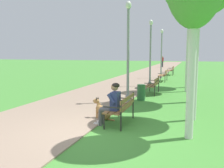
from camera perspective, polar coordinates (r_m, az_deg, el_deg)
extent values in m
plane|color=#478E38|center=(6.35, -4.64, -11.78)|extent=(120.00, 120.00, 0.00)
cube|color=gray|center=(29.90, 10.17, 3.27)|extent=(3.77, 60.00, 0.04)
cube|color=olive|center=(7.21, 0.22, -5.71)|extent=(0.14, 1.50, 0.04)
cube|color=olive|center=(7.16, 1.55, -5.80)|extent=(0.14, 1.50, 0.04)
cube|color=olive|center=(7.11, 2.91, -5.90)|extent=(0.14, 1.50, 0.04)
cube|color=olive|center=(7.05, 3.74, -4.85)|extent=(0.04, 1.50, 0.11)
cube|color=olive|center=(7.02, 3.75, -3.42)|extent=(0.04, 1.50, 0.11)
cylinder|color=#2D2B28|center=(7.91, 1.63, -6.21)|extent=(0.04, 0.04, 0.45)
cylinder|color=#2D2B28|center=(7.74, 5.05, -5.02)|extent=(0.04, 0.04, 0.85)
cube|color=#2D2B28|center=(7.77, 3.06, -3.41)|extent=(0.45, 0.04, 0.03)
cylinder|color=#2D2B28|center=(6.65, -1.90, -8.85)|extent=(0.04, 0.04, 0.45)
cylinder|color=#2D2B28|center=(6.44, 2.13, -7.52)|extent=(0.04, 0.04, 0.85)
cube|color=#2D2B28|center=(6.48, -0.25, -5.57)|extent=(0.45, 0.04, 0.03)
cube|color=olive|center=(12.46, 8.54, -0.25)|extent=(0.14, 1.50, 0.04)
cube|color=olive|center=(12.43, 9.33, -0.29)|extent=(0.14, 1.50, 0.04)
cube|color=olive|center=(12.40, 10.13, -0.32)|extent=(0.14, 1.50, 0.04)
cube|color=olive|center=(12.37, 10.62, 0.30)|extent=(0.04, 1.50, 0.11)
cube|color=olive|center=(12.35, 10.64, 1.13)|extent=(0.04, 1.50, 0.11)
cylinder|color=#2D2B28|center=(13.17, 8.94, -0.84)|extent=(0.04, 0.04, 0.45)
cylinder|color=#2D2B28|center=(13.07, 11.04, -0.07)|extent=(0.04, 0.04, 0.85)
cube|color=#2D2B28|center=(13.08, 9.84, 0.87)|extent=(0.45, 0.04, 0.03)
cylinder|color=#2D2B28|center=(11.82, 7.80, -1.75)|extent=(0.04, 0.04, 0.45)
cylinder|color=#2D2B28|center=(11.71, 10.13, -0.89)|extent=(0.04, 0.04, 0.85)
cube|color=#2D2B28|center=(11.73, 8.80, 0.16)|extent=(0.45, 0.04, 0.03)
cube|color=olive|center=(18.20, 11.30, 2.06)|extent=(0.14, 1.50, 0.04)
cube|color=olive|center=(18.18, 11.85, 2.04)|extent=(0.14, 1.50, 0.04)
cube|color=olive|center=(18.16, 12.40, 2.02)|extent=(0.14, 1.50, 0.04)
cube|color=olive|center=(18.14, 12.74, 2.45)|extent=(0.04, 1.50, 0.11)
cube|color=olive|center=(18.13, 12.76, 3.02)|extent=(0.04, 1.50, 0.11)
cylinder|color=#2D2B28|center=(18.91, 11.48, 1.56)|extent=(0.04, 0.04, 0.45)
cylinder|color=#2D2B28|center=(18.84, 12.95, 2.11)|extent=(0.04, 0.04, 0.85)
cube|color=#2D2B28|center=(18.85, 12.12, 2.77)|extent=(0.45, 0.04, 0.03)
cylinder|color=#2D2B28|center=(17.55, 10.91, 1.14)|extent=(0.04, 0.04, 0.45)
cylinder|color=#2D2B28|center=(17.47, 12.49, 1.73)|extent=(0.04, 0.04, 0.85)
cube|color=#2D2B28|center=(17.48, 11.59, 2.44)|extent=(0.45, 0.04, 0.03)
cube|color=olive|center=(23.57, 13.20, 3.18)|extent=(0.14, 1.50, 0.04)
cube|color=olive|center=(23.56, 13.62, 3.17)|extent=(0.14, 1.50, 0.04)
cube|color=olive|center=(23.54, 14.05, 3.15)|extent=(0.14, 1.50, 0.04)
cube|color=olive|center=(23.52, 14.31, 3.48)|extent=(0.04, 1.50, 0.11)
cube|color=olive|center=(23.51, 14.33, 3.92)|extent=(0.04, 1.50, 0.11)
cylinder|color=#2D2B28|center=(24.28, 13.28, 2.76)|extent=(0.04, 0.04, 0.45)
cylinder|color=#2D2B28|center=(24.22, 14.43, 3.19)|extent=(0.04, 0.04, 0.85)
cube|color=#2D2B28|center=(24.23, 13.78, 3.70)|extent=(0.45, 0.04, 0.03)
cylinder|color=#2D2B28|center=(22.91, 12.95, 2.51)|extent=(0.04, 0.04, 0.45)
cylinder|color=#2D2B28|center=(22.85, 14.16, 2.96)|extent=(0.04, 0.04, 0.85)
cube|color=#2D2B28|center=(22.86, 13.48, 3.50)|extent=(0.45, 0.04, 0.03)
cylinder|color=#4C4C51|center=(7.03, -0.59, -5.88)|extent=(0.42, 0.14, 0.14)
cylinder|color=#4C4C51|center=(7.15, -2.19, -7.59)|extent=(0.11, 0.11, 0.47)
cube|color=silver|center=(7.24, -2.78, -9.06)|extent=(0.24, 0.09, 0.07)
cylinder|color=#4C4C51|center=(6.84, -1.15, -6.25)|extent=(0.42, 0.14, 0.14)
cylinder|color=#4C4C51|center=(6.97, -2.78, -7.99)|extent=(0.11, 0.11, 0.47)
cube|color=silver|center=(7.06, -3.38, -9.49)|extent=(0.24, 0.09, 0.07)
cube|color=navy|center=(6.81, 0.80, -4.07)|extent=(0.22, 0.36, 0.52)
cylinder|color=navy|center=(7.00, 0.84, -2.93)|extent=(0.25, 0.09, 0.30)
cylinder|color=navy|center=(6.63, -0.23, -3.51)|extent=(0.25, 0.09, 0.30)
sphere|color=#A37556|center=(6.75, 0.64, -0.73)|extent=(0.21, 0.21, 0.21)
ellipsoid|color=black|center=(6.74, 0.89, -0.32)|extent=(0.22, 0.23, 0.14)
ellipsoid|color=#B27F47|center=(7.58, -1.63, -7.31)|extent=(0.41, 0.35, 0.32)
ellipsoid|color=#B27F47|center=(7.63, -2.58, -6.25)|extent=(0.54, 0.33, 0.48)
ellipsoid|color=black|center=(7.60, -2.27, -6.02)|extent=(0.39, 0.26, 0.27)
cylinder|color=#B27F47|center=(7.78, -3.12, -6.72)|extent=(0.06, 0.06, 0.38)
cylinder|color=#B27F47|center=(7.68, -3.64, -6.90)|extent=(0.06, 0.06, 0.38)
cylinder|color=#B27F47|center=(7.66, -3.27, -5.09)|extent=(0.14, 0.19, 0.19)
ellipsoid|color=#B27F47|center=(7.68, -3.77, -4.07)|extent=(0.25, 0.19, 0.16)
cone|color=black|center=(7.74, -4.37, -4.07)|extent=(0.12, 0.11, 0.09)
cone|color=black|center=(7.67, -3.33, -3.32)|extent=(0.06, 0.06, 0.09)
cone|color=black|center=(7.60, -3.72, -3.42)|extent=(0.06, 0.06, 0.09)
cylinder|color=#B27F47|center=(7.51, -0.33, -8.51)|extent=(0.28, 0.11, 0.04)
cylinder|color=gray|center=(10.27, 3.74, -3.50)|extent=(0.20, 0.20, 0.30)
cylinder|color=gray|center=(10.09, 3.83, 6.59)|extent=(0.11, 0.11, 3.90)
ellipsoid|color=silver|center=(10.27, 3.93, 18.21)|extent=(0.24, 0.24, 0.32)
cylinder|color=gray|center=(15.31, 8.95, 0.01)|extent=(0.20, 0.20, 0.30)
cylinder|color=gray|center=(15.19, 9.09, 6.62)|extent=(0.11, 0.11, 3.82)
ellipsoid|color=silver|center=(15.30, 9.25, 14.25)|extent=(0.24, 0.24, 0.32)
cylinder|color=gray|center=(20.46, 11.53, 1.78)|extent=(0.20, 0.20, 0.30)
cylinder|color=gray|center=(20.37, 11.65, 6.61)|extent=(0.11, 0.11, 3.75)
ellipsoid|color=silver|center=(20.44, 11.80, 12.21)|extent=(0.24, 0.24, 0.32)
cylinder|color=silver|center=(6.01, 18.36, 2.67)|extent=(0.19, 0.19, 3.25)
cylinder|color=silver|center=(7.75, 19.28, 4.62)|extent=(0.15, 0.15, 3.53)
cylinder|color=silver|center=(10.53, 18.15, 7.21)|extent=(0.20, 0.20, 4.24)
cylinder|color=silver|center=(13.53, 17.61, 7.75)|extent=(0.17, 0.17, 4.51)
cylinder|color=silver|center=(15.48, 19.25, 7.11)|extent=(0.23, 0.23, 4.25)
ellipsoid|color=#4C933D|center=(15.76, 19.71, 17.69)|extent=(2.12, 2.15, 2.57)
cylinder|color=#2D6638|center=(10.71, 6.96, -2.00)|extent=(0.36, 0.36, 0.70)
cylinder|color=#383842|center=(36.33, 11.89, 4.59)|extent=(0.22, 0.22, 0.88)
cube|color=maroon|center=(36.31, 11.92, 5.73)|extent=(0.32, 0.20, 0.56)
sphere|color=#A37556|center=(36.30, 11.94, 6.34)|extent=(0.20, 0.20, 0.20)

